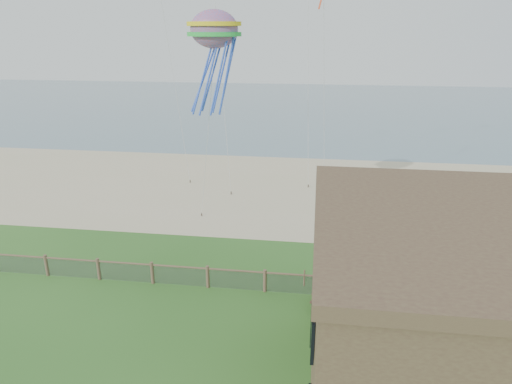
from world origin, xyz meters
TOP-DOWN VIEW (x-y plane):
  - ground at (0.00, 0.00)m, footprint 160.00×160.00m
  - sand_beach at (0.00, 22.00)m, footprint 72.00×20.00m
  - ocean at (0.00, 66.00)m, footprint 160.00×68.00m
  - chainlink_fence at (0.00, 6.00)m, footprint 36.20×0.20m
  - motel_deck at (13.00, 5.00)m, footprint 15.00×2.00m
  - picnic_table at (6.22, 5.00)m, footprint 1.81×1.53m
  - octopus_kite at (-0.70, 12.37)m, footprint 3.71×3.18m

SIDE VIEW (x-z plane):
  - ground at x=0.00m, z-range 0.00..0.00m
  - ocean at x=0.00m, z-range -0.01..0.01m
  - sand_beach at x=0.00m, z-range -0.01..0.01m
  - motel_deck at x=13.00m, z-range 0.00..0.50m
  - picnic_table at x=6.22m, z-range 0.00..0.66m
  - chainlink_fence at x=0.00m, z-range -0.07..1.18m
  - octopus_kite at x=-0.70m, z-range 7.90..14.33m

